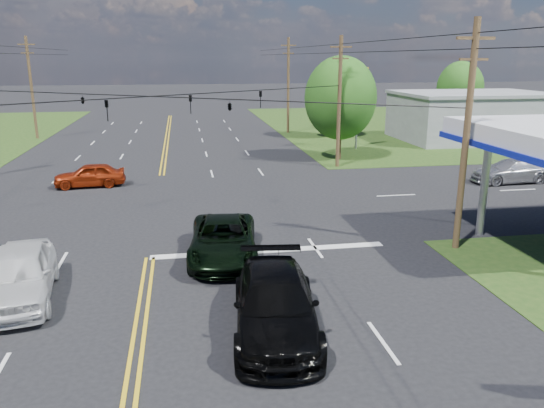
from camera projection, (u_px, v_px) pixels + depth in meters
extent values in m
plane|color=black|center=(157.00, 206.00, 29.40)|extent=(280.00, 280.00, 0.00)
cube|color=#1D3D13|center=(456.00, 124.00, 65.47)|extent=(46.00, 48.00, 0.03)
cube|color=silver|center=(270.00, 251.00, 22.61)|extent=(10.00, 0.50, 0.02)
cube|color=gray|center=(471.00, 118.00, 52.67)|extent=(14.00, 10.00, 4.40)
cylinder|color=#A5A5AA|center=(484.00, 186.00, 24.08)|extent=(0.36, 0.36, 4.65)
cylinder|color=#472D1E|center=(466.00, 139.00, 21.69)|extent=(0.28, 0.28, 9.50)
cube|color=#472D1E|center=(476.00, 38.00, 20.63)|extent=(1.60, 0.12, 0.12)
cube|color=#472D1E|center=(474.00, 59.00, 20.85)|extent=(1.20, 0.10, 0.10)
cylinder|color=#472D1E|center=(339.00, 103.00, 38.79)|extent=(0.28, 0.28, 9.50)
cube|color=#472D1E|center=(341.00, 47.00, 37.73)|extent=(1.60, 0.12, 0.12)
cube|color=#472D1E|center=(341.00, 58.00, 37.95)|extent=(1.20, 0.10, 0.10)
cylinder|color=#472D1E|center=(32.00, 88.00, 52.56)|extent=(0.28, 0.28, 10.00)
cube|color=#472D1E|center=(26.00, 44.00, 51.44)|extent=(1.60, 0.12, 0.12)
cube|color=#472D1E|center=(27.00, 53.00, 51.65)|extent=(1.20, 0.10, 0.10)
cylinder|color=#472D1E|center=(288.00, 86.00, 56.77)|extent=(0.28, 0.28, 10.00)
cube|color=#472D1E|center=(289.00, 45.00, 55.65)|extent=(1.60, 0.12, 0.12)
cube|color=#472D1E|center=(288.00, 53.00, 55.86)|extent=(1.20, 0.10, 0.10)
imported|color=black|center=(107.00, 111.00, 26.25)|extent=(0.17, 0.21, 1.05)
imported|color=black|center=(191.00, 105.00, 29.66)|extent=(0.17, 0.21, 1.05)
imported|color=black|center=(261.00, 99.00, 33.28)|extent=(0.17, 0.21, 1.05)
imported|color=black|center=(83.00, 99.00, 29.81)|extent=(1.24, 0.26, 0.50)
imported|color=black|center=(230.00, 105.00, 25.95)|extent=(1.24, 0.26, 0.50)
cylinder|color=black|center=(404.00, 39.00, 27.23)|extent=(0.04, 100.00, 0.04)
cylinder|color=black|center=(403.00, 51.00, 27.39)|extent=(0.04, 100.00, 0.04)
cylinder|color=#472D1E|center=(339.00, 139.00, 42.63)|extent=(0.36, 0.36, 3.30)
ellipsoid|color=#144C17|center=(341.00, 98.00, 41.77)|extent=(5.70, 5.70, 6.60)
cylinder|color=#472D1E|center=(329.00, 123.00, 54.49)|extent=(0.36, 0.36, 2.86)
ellipsoid|color=#144C17|center=(330.00, 96.00, 53.74)|extent=(4.94, 4.94, 5.72)
cylinder|color=#472D1E|center=(458.00, 113.00, 62.99)|extent=(0.36, 0.36, 3.08)
ellipsoid|color=#144C17|center=(460.00, 88.00, 62.19)|extent=(5.32, 5.32, 6.16)
imported|color=black|center=(223.00, 240.00, 21.60)|extent=(3.22, 6.02, 1.61)
imported|color=black|center=(275.00, 305.00, 15.76)|extent=(3.14, 6.28, 1.75)
imported|color=silver|center=(19.00, 275.00, 17.83)|extent=(2.83, 5.59, 1.82)
imported|color=maroon|center=(90.00, 175.00, 33.72)|extent=(4.50, 2.09, 1.49)
imported|color=#A2A2A6|center=(511.00, 171.00, 34.86)|extent=(5.35, 2.34, 1.53)
cylinder|color=#A5A5AA|center=(357.00, 108.00, 46.84)|extent=(0.20, 0.20, 7.25)
cube|color=yellow|center=(359.00, 73.00, 46.03)|extent=(1.94, 0.99, 1.00)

